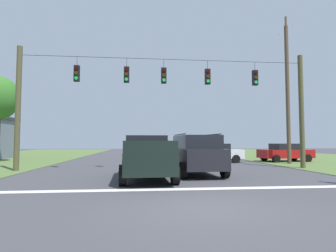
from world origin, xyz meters
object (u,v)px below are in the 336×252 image
distant_car_crossing_white (215,153)px  distant_car_oncoming (285,152)px  suv_black (195,154)px  overhead_signal_span (167,101)px  pickup_truck (146,157)px  utility_pole_mid_right (288,92)px

distant_car_crossing_white → distant_car_oncoming: same height
suv_black → distant_car_crossing_white: 8.65m
overhead_signal_span → suv_black: (1.21, -2.52, -3.04)m
pickup_truck → suv_black: suv_black is taller
distant_car_crossing_white → utility_pole_mid_right: utility_pole_mid_right is taller
suv_black → utility_pole_mid_right: size_ratio=0.43×
distant_car_crossing_white → utility_pole_mid_right: (5.11, -2.17, 4.71)m
pickup_truck → distant_car_oncoming: pickup_truck is taller
overhead_signal_span → distant_car_crossing_white: size_ratio=4.06×
overhead_signal_span → distant_car_crossing_white: 7.82m
distant_car_crossing_white → suv_black: bearing=-112.1°
pickup_truck → distant_car_crossing_white: (5.79, 9.37, -0.18)m
utility_pole_mid_right → distant_car_crossing_white: bearing=157.0°
distant_car_crossing_white → distant_car_oncoming: (6.06, 0.10, 0.00)m
overhead_signal_span → suv_black: bearing=-64.4°
overhead_signal_span → utility_pole_mid_right: (9.58, 3.32, 1.40)m
distant_car_oncoming → utility_pole_mid_right: size_ratio=0.39×
distant_car_oncoming → utility_pole_mid_right: (-0.94, -2.26, 4.71)m
pickup_truck → utility_pole_mid_right: 13.83m
overhead_signal_span → distant_car_crossing_white: (4.47, 5.49, -3.31)m
distant_car_oncoming → distant_car_crossing_white: bearing=-179.1°
utility_pole_mid_right → distant_car_oncoming: bearing=67.4°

